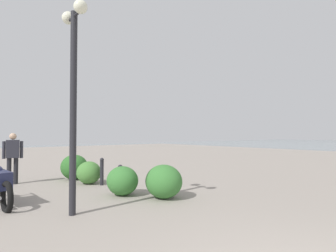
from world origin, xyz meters
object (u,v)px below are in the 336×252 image
at_px(pedestrian, 13,154).
at_px(bollard_mid, 102,171).
at_px(lamppost, 74,77).
at_px(bollard_near, 120,179).

height_order(pedestrian, bollard_mid, pedestrian).
bearing_deg(lamppost, bollard_mid, -36.01).
height_order(bollard_near, bollard_mid, bollard_mid).
bearing_deg(lamppost, pedestrian, 3.47).
xyz_separation_m(lamppost, bollard_mid, (2.70, -1.96, -2.43)).
relative_size(pedestrian, bollard_mid, 1.91).
distance_m(lamppost, pedestrian, 5.11).
bearing_deg(bollard_near, pedestrian, 28.68).
bearing_deg(pedestrian, lamppost, -176.53).
xyz_separation_m(bollard_near, bollard_mid, (1.63, -0.23, 0.03)).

